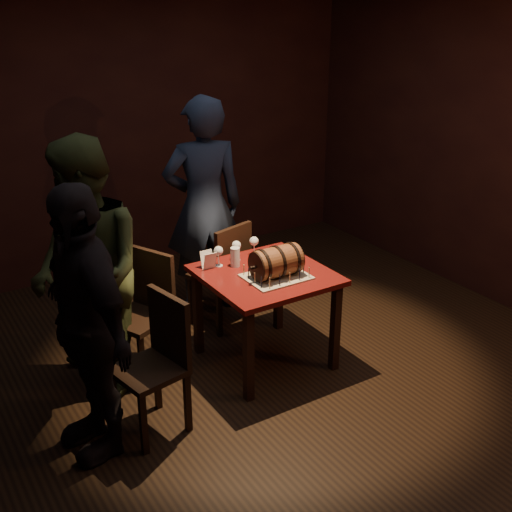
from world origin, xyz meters
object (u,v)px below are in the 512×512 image
object	(u,v)px
wine_glass_right	(254,242)
pint_of_ale	(235,257)
chair_left_rear	(145,306)
person_left_rear	(88,272)
wine_glass_mid	(236,246)
person_left_front	(86,324)
barrel_cake	(276,262)
person_back	(204,207)
wine_glass_left	(218,252)
chair_back	(225,270)
pub_table	(265,286)
chair_left_front	(158,356)

from	to	relation	value
wine_glass_right	pint_of_ale	distance (m)	0.25
chair_left_rear	person_left_rear	bearing A→B (deg)	-169.62
wine_glass_mid	pint_of_ale	world-z (taller)	wine_glass_mid
chair_left_rear	person_left_front	bearing A→B (deg)	-133.44
pint_of_ale	person_left_front	distance (m)	1.40
wine_glass_mid	chair_left_rear	xyz separation A→B (m)	(-0.74, 0.08, -0.34)
barrel_cake	person_back	world-z (taller)	person_back
wine_glass_left	wine_glass_mid	size ratio (longest dim) A/B	1.00
chair_back	pint_of_ale	bearing A→B (deg)	-109.25
wine_glass_mid	pub_table	bearing A→B (deg)	-78.89
pub_table	person_back	xyz separation A→B (m)	(0.06, 1.07, 0.32)
chair_left_front	person_left_rear	distance (m)	0.77
wine_glass_mid	chair_left_rear	distance (m)	0.82
wine_glass_mid	chair_left_rear	size ratio (longest dim) A/B	0.17
barrel_cake	chair_back	xyz separation A→B (m)	(0.00, 0.76, -0.35)
chair_left_rear	person_left_front	world-z (taller)	person_left_front
barrel_cake	person_left_rear	distance (m)	1.32
wine_glass_right	chair_back	bearing A→B (deg)	103.43
barrel_cake	wine_glass_left	distance (m)	0.48
wine_glass_mid	person_left_rear	distance (m)	1.16
person_left_front	barrel_cake	bearing A→B (deg)	91.58
person_left_front	wine_glass_right	bearing A→B (deg)	106.42
wine_glass_mid	chair_left_rear	world-z (taller)	chair_left_rear
chair_back	chair_left_rear	bearing A→B (deg)	-162.87
barrel_cake	wine_glass_left	bearing A→B (deg)	121.86
person_back	person_left_rear	world-z (taller)	person_back
chair_left_rear	chair_left_front	size ratio (longest dim) A/B	1.00
wine_glass_right	chair_left_front	xyz separation A→B (m)	(-1.11, -0.63, -0.35)
barrel_cake	chair_left_front	size ratio (longest dim) A/B	0.43
pint_of_ale	person_left_rear	bearing A→B (deg)	174.98
barrel_cake	person_left_front	xyz separation A→B (m)	(-1.46, -0.16, -0.01)
person_left_rear	person_back	bearing A→B (deg)	117.26
person_left_front	wine_glass_left	bearing A→B (deg)	110.45
wine_glass_left	wine_glass_right	distance (m)	0.33
pub_table	wine_glass_mid	size ratio (longest dim) A/B	5.59
person_left_rear	chair_left_rear	bearing A→B (deg)	97.18
pint_of_ale	chair_back	bearing A→B (deg)	70.75
pub_table	pint_of_ale	bearing A→B (deg)	120.21
pub_table	person_back	world-z (taller)	person_back
wine_glass_mid	person_left_rear	world-z (taller)	person_left_rear
pub_table	pint_of_ale	size ratio (longest dim) A/B	6.00
wine_glass_left	person_left_rear	xyz separation A→B (m)	(-0.99, 0.03, 0.05)
chair_back	person_left_rear	size ratio (longest dim) A/B	0.50
pub_table	barrel_cake	distance (m)	0.26
wine_glass_right	person_back	world-z (taller)	person_back
chair_left_front	person_left_front	xyz separation A→B (m)	(-0.43, 0.03, 0.35)
chair_left_front	chair_left_rear	bearing A→B (deg)	73.32
barrel_cake	person_back	size ratio (longest dim) A/B	0.21
pub_table	wine_glass_right	size ratio (longest dim) A/B	5.59
pint_of_ale	chair_left_rear	xyz separation A→B (m)	(-0.68, 0.17, -0.30)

